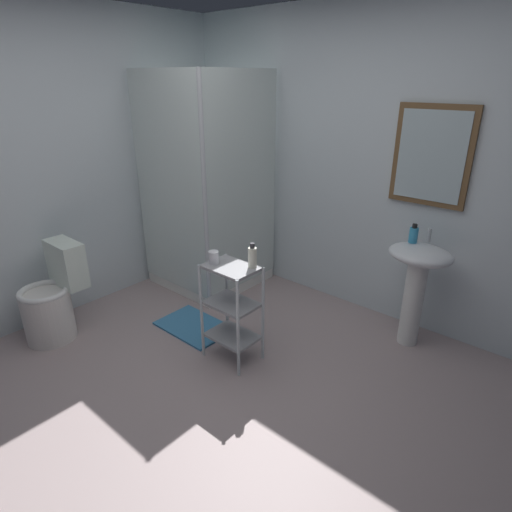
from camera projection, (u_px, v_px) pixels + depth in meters
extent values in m
cube|color=#A69192|center=(205.00, 405.00, 2.73)|extent=(4.20, 4.20, 0.02)
cube|color=silver|center=(362.00, 166.00, 3.53)|extent=(4.20, 0.10, 2.50)
cube|color=brown|center=(432.00, 156.00, 3.08)|extent=(0.56, 0.03, 0.72)
cube|color=silver|center=(431.00, 156.00, 3.07)|extent=(0.48, 0.01, 0.64)
cube|color=silver|center=(37.00, 171.00, 3.36)|extent=(0.10, 4.20, 2.50)
cube|color=white|center=(212.00, 274.00, 4.41)|extent=(0.90, 0.90, 0.10)
cube|color=silver|center=(169.00, 187.00, 3.71)|extent=(0.90, 0.02, 1.90)
cube|color=silver|center=(242.00, 185.00, 3.75)|extent=(0.02, 0.90, 1.90)
cylinder|color=silver|center=(205.00, 195.00, 3.44)|extent=(0.04, 0.04, 1.90)
cylinder|color=silver|center=(211.00, 269.00, 4.39)|extent=(0.08, 0.08, 0.00)
cylinder|color=white|center=(412.00, 304.00, 3.24)|extent=(0.15, 0.15, 0.68)
ellipsoid|color=white|center=(420.00, 255.00, 3.08)|extent=(0.46, 0.37, 0.13)
cylinder|color=silver|center=(429.00, 235.00, 3.12)|extent=(0.03, 0.03, 0.10)
cylinder|color=white|center=(48.00, 316.00, 3.34)|extent=(0.37, 0.37, 0.40)
torus|color=white|center=(43.00, 292.00, 3.26)|extent=(0.37, 0.37, 0.04)
cube|color=white|center=(66.00, 263.00, 3.35)|extent=(0.35, 0.17, 0.36)
cylinder|color=silver|center=(201.00, 312.00, 3.07)|extent=(0.02, 0.02, 0.74)
cylinder|color=silver|center=(238.00, 330.00, 2.85)|extent=(0.02, 0.02, 0.74)
cylinder|color=silver|center=(227.00, 299.00, 3.25)|extent=(0.02, 0.02, 0.74)
cylinder|color=silver|center=(263.00, 315.00, 3.03)|extent=(0.02, 0.02, 0.74)
cube|color=#99999E|center=(233.00, 336.00, 3.12)|extent=(0.36, 0.26, 0.02)
cube|color=#99999E|center=(232.00, 304.00, 3.02)|extent=(0.36, 0.26, 0.02)
cube|color=#99999E|center=(231.00, 268.00, 2.91)|extent=(0.36, 0.26, 0.02)
cylinder|color=#389ED1|center=(413.00, 235.00, 3.11)|extent=(0.06, 0.06, 0.11)
cylinder|color=black|center=(415.00, 226.00, 3.08)|extent=(0.03, 0.03, 0.03)
cylinder|color=white|center=(252.00, 258.00, 2.86)|extent=(0.06, 0.06, 0.14)
cylinder|color=#333338|center=(252.00, 246.00, 2.83)|extent=(0.03, 0.03, 0.03)
cylinder|color=silver|center=(214.00, 257.00, 2.93)|extent=(0.07, 0.07, 0.09)
cube|color=teal|center=(194.00, 326.00, 3.56)|extent=(0.60, 0.40, 0.02)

